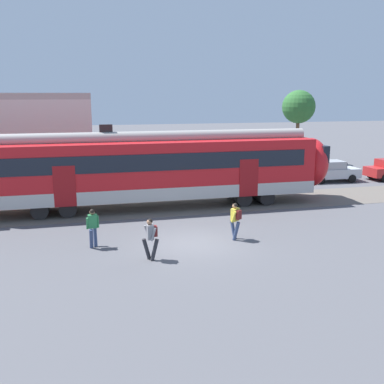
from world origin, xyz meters
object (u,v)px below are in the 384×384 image
object	(u,v)px
pedestrian_yellow	(235,218)
pedestrian_green	(93,225)
pedestrian_grey	(151,235)
parked_car_silver	(331,171)

from	to	relation	value
pedestrian_yellow	pedestrian_green	bearing A→B (deg)	175.79
pedestrian_green	pedestrian_grey	size ratio (longest dim) A/B	1.00
pedestrian_green	pedestrian_grey	bearing A→B (deg)	-43.75
pedestrian_green	parked_car_silver	xyz separation A→B (m)	(17.55, 10.80, -0.18)
pedestrian_green	pedestrian_yellow	xyz separation A→B (m)	(6.12, -0.45, 0.03)
pedestrian_green	parked_car_silver	size ratio (longest dim) A/B	0.41
pedestrian_green	pedestrian_yellow	bearing A→B (deg)	-4.21
pedestrian_grey	parked_car_silver	size ratio (longest dim) A/B	0.41
pedestrian_yellow	pedestrian_grey	bearing A→B (deg)	-158.33
pedestrian_green	pedestrian_yellow	distance (m)	6.13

